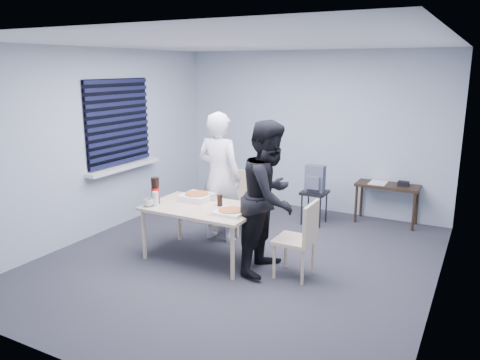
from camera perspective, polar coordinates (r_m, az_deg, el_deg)
The scene contains 19 objects.
room at distance 7.10m, azimuth -14.38°, elevation 5.96°, with size 5.00×5.00×5.00m.
dining_table at distance 5.78m, azimuth -4.57°, elevation -3.80°, with size 1.38×0.87×0.67m.
chair_far at distance 6.76m, azimuth -0.49°, elevation -2.02°, with size 0.42×0.42×0.89m.
chair_right at distance 5.30m, azimuth 7.53°, elevation -6.63°, with size 0.42×0.42×0.89m.
person_white at distance 6.33m, azimuth -2.56°, elevation 0.36°, with size 0.65×0.42×1.77m, color silver.
person_black at distance 5.37m, azimuth 3.62°, elevation -2.10°, with size 0.86×0.47×1.77m, color black.
side_table at distance 7.40m, azimuth 17.54°, elevation -1.10°, with size 0.92×0.41×0.61m.
stool at distance 7.16m, azimuth 9.06°, elevation -2.20°, with size 0.37×0.37×0.51m.
backpack at distance 7.08m, azimuth 9.12°, elevation 0.14°, with size 0.28×0.21×0.40m.
pizza_box_a at distance 6.03m, azimuth -5.29°, elevation -2.04°, with size 0.36×0.36×0.09m.
pizza_box_b at distance 5.47m, azimuth -1.15°, elevation -3.87°, with size 0.34×0.34×0.05m.
mug_a at distance 5.84m, azimuth -11.09°, elevation -2.71°, with size 0.12×0.12×0.10m, color silver.
mug_b at distance 6.01m, azimuth -3.32°, elevation -2.04°, with size 0.10×0.10×0.09m, color silver.
cola_glass at distance 5.75m, azimuth -2.48°, elevation -2.48°, with size 0.07×0.07×0.15m, color black.
soda_bottle at distance 5.93m, azimuth -10.27°, elevation -1.31°, with size 0.11×0.11×0.33m.
plastic_cups at distance 5.84m, azimuth -10.28°, elevation -2.27°, with size 0.08×0.08×0.18m, color silver.
rubber_band at distance 5.42m, azimuth -3.74°, elevation -4.28°, with size 0.06×0.06×0.00m, color red.
papers at distance 7.43m, azimuth 16.49°, elevation -0.31°, with size 0.24×0.33×0.01m, color white.
black_box at distance 7.36m, azimuth 19.30°, elevation -0.42°, with size 0.16×0.11×0.07m, color black.
Camera 1 is at (2.57, -4.79, 2.34)m, focal length 35.00 mm.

